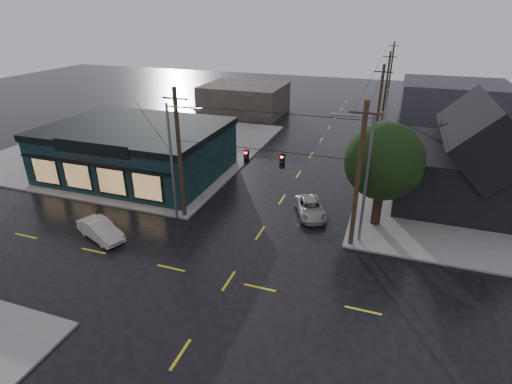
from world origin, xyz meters
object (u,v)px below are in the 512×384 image
(corner_tree, at_px, (384,161))
(sedan_cream, at_px, (100,230))
(utility_pole_ne, at_px, (350,245))
(utility_pole_nw, at_px, (185,216))
(suv_silver, at_px, (311,208))

(corner_tree, relative_size, sedan_cream, 1.88)
(utility_pole_ne, relative_size, sedan_cream, 2.43)
(utility_pole_nw, height_order, utility_pole_ne, same)
(corner_tree, bearing_deg, utility_pole_ne, -111.54)
(sedan_cream, distance_m, suv_silver, 15.89)
(utility_pole_nw, xyz_separation_m, utility_pole_ne, (13.00, 0.00, 0.00))
(suv_silver, bearing_deg, utility_pole_nw, 178.29)
(utility_pole_ne, distance_m, sedan_cream, 17.79)
(utility_pole_nw, bearing_deg, utility_pole_ne, 0.00)
(corner_tree, xyz_separation_m, suv_silver, (-5.00, -0.06, -4.56))
(utility_pole_ne, xyz_separation_m, sedan_cream, (-17.08, -4.92, 0.69))
(corner_tree, relative_size, utility_pole_nw, 0.78)
(sedan_cream, bearing_deg, utility_pole_nw, -18.34)
(corner_tree, bearing_deg, sedan_cream, -155.38)
(sedan_cream, height_order, suv_silver, sedan_cream)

